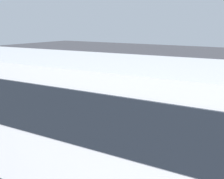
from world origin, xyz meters
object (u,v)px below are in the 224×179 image
(tour_bus, at_px, (45,116))
(spectator_centre, at_px, (78,101))
(stunt_motorcycle, at_px, (99,81))
(traffic_cone, at_px, (133,95))
(parked_motorcycle_silver, at_px, (95,124))
(spectator_far_left, at_px, (135,112))
(spectator_left, at_px, (109,107))

(tour_bus, bearing_deg, spectator_centre, -64.89)
(tour_bus, distance_m, stunt_motorcycle, 8.73)
(tour_bus, bearing_deg, traffic_cone, -81.48)
(spectator_centre, xyz_separation_m, parked_motorcycle_silver, (-1.18, 0.46, -0.57))
(spectator_far_left, relative_size, spectator_left, 0.98)
(spectator_left, xyz_separation_m, parked_motorcycle_silver, (0.28, 0.49, -0.57))
(spectator_centre, height_order, parked_motorcycle_silver, spectator_centre)
(spectator_far_left, relative_size, traffic_cone, 2.73)
(spectator_centre, xyz_separation_m, stunt_motorcycle, (2.45, -4.86, -0.44))
(traffic_cone, bearing_deg, stunt_motorcycle, -14.43)
(spectator_left, xyz_separation_m, traffic_cone, (1.15, -4.12, -0.75))
(tour_bus, xyz_separation_m, traffic_cone, (1.06, -7.07, -1.34))
(tour_bus, xyz_separation_m, spectator_left, (-0.09, -2.95, -0.60))
(spectator_far_left, xyz_separation_m, parked_motorcycle_silver, (1.30, 0.59, -0.54))
(parked_motorcycle_silver, bearing_deg, traffic_cone, -79.32)
(spectator_far_left, height_order, parked_motorcycle_silver, spectator_far_left)
(tour_bus, distance_m, traffic_cone, 7.28)
(spectator_centre, height_order, stunt_motorcycle, spectator_centre)
(tour_bus, relative_size, stunt_motorcycle, 5.46)
(stunt_motorcycle, bearing_deg, tour_bus, 116.12)
(spectator_far_left, height_order, traffic_cone, spectator_far_left)
(spectator_left, height_order, stunt_motorcycle, spectator_left)
(tour_bus, height_order, stunt_motorcycle, tour_bus)
(tour_bus, height_order, spectator_centre, tour_bus)
(spectator_left, bearing_deg, spectator_centre, 1.08)
(tour_bus, relative_size, spectator_far_left, 6.39)
(spectator_centre, height_order, traffic_cone, spectator_centre)
(spectator_left, xyz_separation_m, stunt_motorcycle, (3.91, -4.83, -0.44))
(traffic_cone, bearing_deg, spectator_centre, 85.74)
(spectator_centre, distance_m, stunt_motorcycle, 5.46)
(spectator_far_left, bearing_deg, parked_motorcycle_silver, 24.28)
(tour_bus, bearing_deg, spectator_far_left, -110.01)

